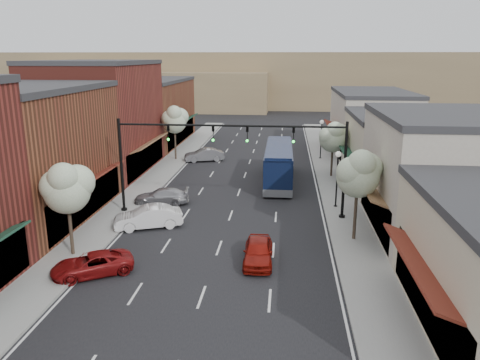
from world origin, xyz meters
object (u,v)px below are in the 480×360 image
(tree_right_near, at_px, (359,173))
(coach_bus, at_px, (279,163))
(lamp_post_far, at_px, (321,133))
(tree_left_far, at_px, (175,119))
(tree_left_near, at_px, (67,187))
(signal_mast_left, at_px, (153,152))
(parked_car_a, at_px, (92,264))
(parked_car_b, at_px, (148,217))
(tree_right_far, at_px, (334,136))
(red_hatchback, at_px, (258,251))
(lamp_post_near, at_px, (337,170))
(parked_car_c, at_px, (162,196))
(parked_car_e, at_px, (204,155))
(signal_mast_right, at_px, (311,155))

(tree_right_near, distance_m, coach_bus, 14.93)
(lamp_post_far, xyz_separation_m, coach_bus, (-4.51, -10.26, -1.23))
(tree_left_far, bearing_deg, tree_left_near, -90.00)
(signal_mast_left, distance_m, tree_left_near, 8.48)
(parked_car_a, height_order, parked_car_b, parked_car_b)
(tree_right_far, distance_m, coach_bus, 5.95)
(red_hatchback, distance_m, parked_car_a, 9.00)
(coach_bus, bearing_deg, tree_right_far, 23.13)
(tree_right_far, bearing_deg, lamp_post_far, 93.88)
(tree_right_far, xyz_separation_m, lamp_post_near, (-0.55, -9.44, -0.99))
(signal_mast_left, height_order, lamp_post_near, signal_mast_left)
(parked_car_a, bearing_deg, tree_right_far, 116.47)
(lamp_post_far, bearing_deg, signal_mast_left, -123.86)
(lamp_post_near, xyz_separation_m, parked_car_b, (-13.06, -5.51, -2.26))
(red_hatchback, bearing_deg, parked_car_c, 127.88)
(tree_right_near, distance_m, parked_car_a, 16.25)
(tree_left_far, distance_m, parked_car_b, 21.51)
(signal_mast_left, relative_size, tree_left_near, 1.44)
(red_hatchback, xyz_separation_m, parked_car_b, (-7.75, 4.83, 0.06))
(tree_left_near, height_order, parked_car_e, tree_left_near)
(tree_left_near, height_order, lamp_post_far, tree_left_near)
(lamp_post_near, bearing_deg, coach_bus, 121.94)
(tree_left_near, distance_m, parked_car_c, 11.21)
(lamp_post_far, bearing_deg, parked_car_b, -119.58)
(signal_mast_right, relative_size, parked_car_a, 1.94)
(lamp_post_near, bearing_deg, lamp_post_far, 90.00)
(tree_right_near, distance_m, parked_car_e, 25.88)
(signal_mast_left, xyz_separation_m, parked_car_b, (0.36, -3.01, -3.87))
(tree_right_far, relative_size, tree_left_far, 0.89)
(red_hatchback, height_order, parked_car_e, parked_car_e)
(parked_car_b, bearing_deg, lamp_post_near, 92.03)
(tree_left_far, height_order, lamp_post_near, tree_left_far)
(signal_mast_left, distance_m, red_hatchback, 11.95)
(tree_left_far, bearing_deg, tree_right_far, -19.87)
(tree_right_near, height_order, parked_car_c, tree_right_near)
(tree_left_far, xyz_separation_m, lamp_post_far, (16.05, 2.06, -1.60))
(lamp_post_near, relative_size, parked_car_b, 0.98)
(tree_left_far, xyz_separation_m, lamp_post_near, (16.05, -15.44, -1.60))
(lamp_post_near, distance_m, parked_car_a, 19.05)
(signal_mast_right, distance_m, tree_left_near, 16.05)
(signal_mast_right, relative_size, tree_right_far, 1.51)
(coach_bus, bearing_deg, parked_car_b, -124.27)
(signal_mast_right, distance_m, tree_right_far, 12.27)
(tree_right_near, bearing_deg, parked_car_e, 121.54)
(tree_right_near, xyz_separation_m, lamp_post_far, (-0.55, 24.06, -1.45))
(lamp_post_near, relative_size, coach_bus, 0.40)
(parked_car_b, bearing_deg, tree_left_near, -51.53)
(parked_car_c, bearing_deg, tree_right_near, 59.04)
(signal_mast_right, bearing_deg, tree_right_near, -56.09)
(signal_mast_left, distance_m, lamp_post_near, 13.75)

